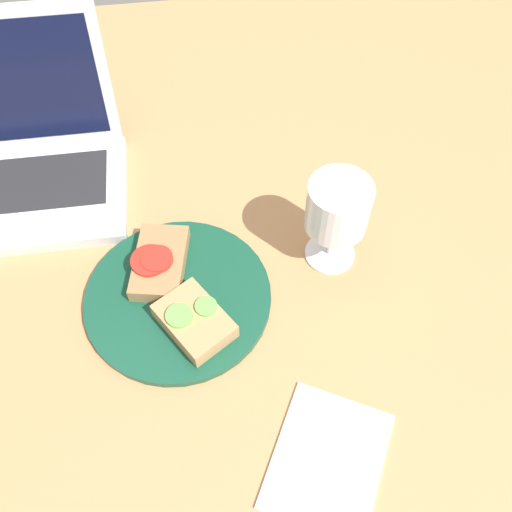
% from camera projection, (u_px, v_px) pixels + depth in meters
% --- Properties ---
extents(wooden_table, '(1.40, 1.40, 0.03)m').
position_uv_depth(wooden_table, '(205.00, 291.00, 0.80)').
color(wooden_table, '#B27F51').
rests_on(wooden_table, ground).
extents(plate, '(0.25, 0.25, 0.01)m').
position_uv_depth(plate, '(178.00, 297.00, 0.77)').
color(plate, '#144733').
rests_on(plate, wooden_table).
extents(sandwich_with_tomato, '(0.09, 0.13, 0.03)m').
position_uv_depth(sandwich_with_tomato, '(159.00, 262.00, 0.78)').
color(sandwich_with_tomato, '#937047').
rests_on(sandwich_with_tomato, plate).
extents(sandwich_with_cucumber, '(0.11, 0.12, 0.03)m').
position_uv_depth(sandwich_with_cucumber, '(194.00, 321.00, 0.73)').
color(sandwich_with_cucumber, '#A88456').
rests_on(sandwich_with_cucumber, plate).
extents(wine_glass, '(0.08, 0.08, 0.14)m').
position_uv_depth(wine_glass, '(338.00, 210.00, 0.73)').
color(wine_glass, white).
rests_on(wine_glass, wooden_table).
extents(laptop, '(0.32, 0.26, 0.23)m').
position_uv_depth(laptop, '(15.00, 160.00, 0.86)').
color(laptop, silver).
rests_on(laptop, wooden_table).
extents(napkin, '(0.18, 0.19, 0.00)m').
position_uv_depth(napkin, '(328.00, 460.00, 0.65)').
color(napkin, white).
rests_on(napkin, wooden_table).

